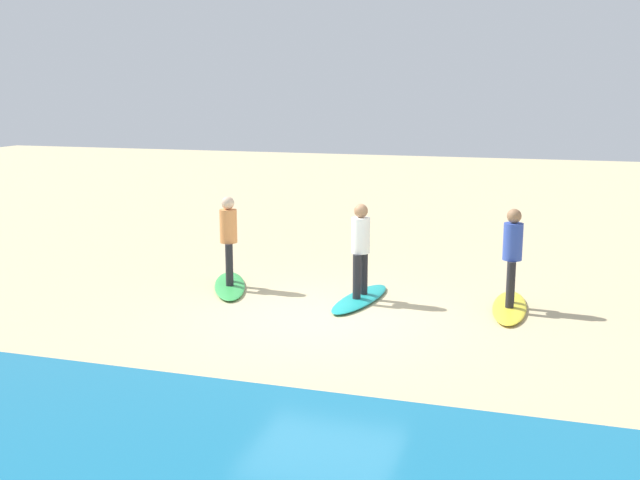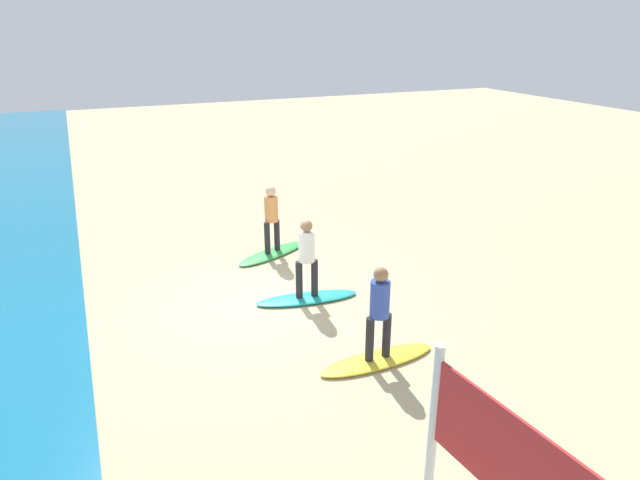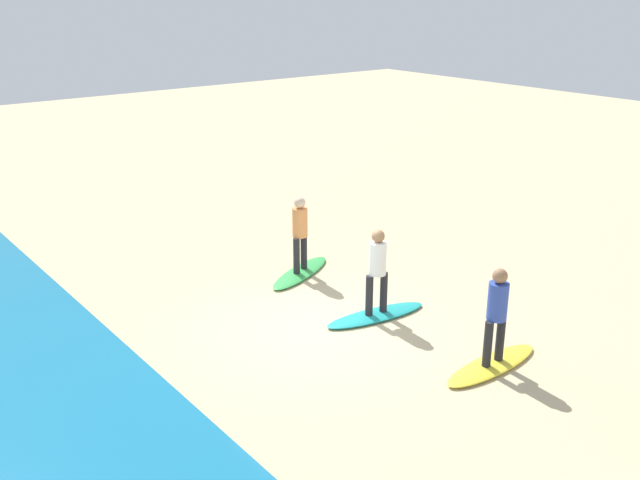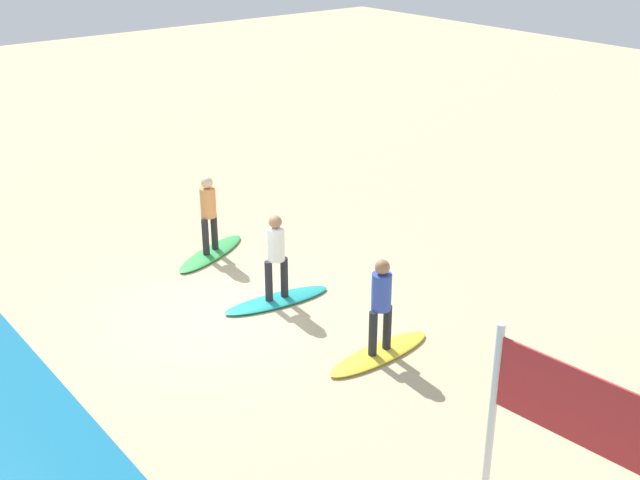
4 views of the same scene
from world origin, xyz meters
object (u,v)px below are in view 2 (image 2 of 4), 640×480
at_px(surfer_green, 271,215).
at_px(surfboard_yellow, 377,360).
at_px(surfboard_green, 273,253).
at_px(surfboard_teal, 307,298).
at_px(surfer_teal, 307,253).
at_px(surfer_yellow, 380,307).

bearing_deg(surfer_green, surfboard_yellow, -179.06).
height_order(surfboard_green, surfer_green, surfer_green).
distance_m(surfboard_teal, surfer_green, 2.74).
height_order(surfboard_teal, surfer_teal, surfer_teal).
height_order(surfboard_teal, surfer_green, surfer_green).
relative_size(surfboard_yellow, surfer_yellow, 1.28).
bearing_deg(surfer_green, surfer_yellow, -179.06).
height_order(surfboard_yellow, surfboard_green, same).
height_order(surfer_yellow, surfer_teal, same).
bearing_deg(surfer_yellow, surfboard_yellow, 0.00).
distance_m(surfboard_yellow, surfer_yellow, 0.99).
relative_size(surfboard_yellow, surfboard_teal, 1.00).
xyz_separation_m(surfboard_teal, surfer_teal, (0.00, -0.00, 0.99)).
relative_size(surfboard_teal, surfboard_green, 1.00).
bearing_deg(surfer_yellow, surfer_green, 0.94).
bearing_deg(surfboard_green, surfer_teal, 62.57).
xyz_separation_m(surfboard_yellow, surfer_teal, (2.55, 0.22, 0.99)).
distance_m(surfboard_teal, surfboard_green, 2.56).
bearing_deg(surfer_yellow, surfboard_teal, 5.04).
relative_size(surfer_yellow, surfer_teal, 1.00).
distance_m(surfboard_yellow, surfboard_teal, 2.56).
xyz_separation_m(surfer_yellow, surfer_green, (5.10, 0.08, 0.00)).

